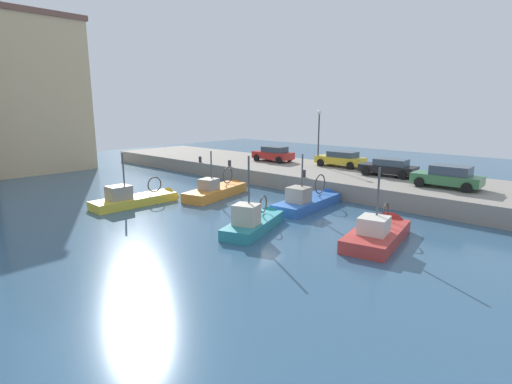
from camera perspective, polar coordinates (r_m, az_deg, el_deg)
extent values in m
plane|color=#335675|center=(23.72, 0.25, -3.61)|extent=(80.00, 80.00, 0.00)
cube|color=gray|center=(32.81, 13.86, 1.56)|extent=(9.00, 56.00, 1.20)
cube|color=orange|center=(29.13, -5.72, -0.68)|extent=(5.81, 2.93, 1.34)
cone|color=orange|center=(31.65, -2.41, 0.42)|extent=(1.22, 1.77, 1.62)
cube|color=#9E7A51|center=(29.00, -5.74, 0.49)|extent=(5.56, 2.74, 0.08)
cube|color=gray|center=(28.28, -6.72, 1.08)|extent=(1.34, 1.34, 0.81)
cylinder|color=#4C4C51|center=(28.38, -6.35, 3.05)|extent=(0.10, 0.10, 2.75)
torus|color=#3F3833|center=(30.11, -4.04, 2.37)|extent=(1.23, 0.34, 1.24)
sphere|color=white|center=(28.39, -9.31, -0.70)|extent=(0.32, 0.32, 0.32)
cube|color=#2D60B7|center=(26.07, 7.29, -2.25)|extent=(5.78, 2.31, 1.22)
cone|color=#2D60B7|center=(28.78, 10.52, -0.98)|extent=(1.03, 1.74, 1.67)
cube|color=#9E7A51|center=(25.94, 7.32, -1.08)|extent=(5.55, 2.14, 0.08)
cube|color=gray|center=(24.91, 6.06, -0.39)|extent=(1.29, 1.33, 0.95)
cylinder|color=#4C4C51|center=(25.01, 6.55, 1.96)|extent=(0.10, 0.10, 3.00)
torus|color=#3F3833|center=(27.13, 9.07, 1.13)|extent=(1.33, 0.19, 1.33)
sphere|color=white|center=(25.17, 3.32, -2.27)|extent=(0.32, 0.32, 0.32)
cube|color=teal|center=(21.35, -0.34, -5.43)|extent=(5.01, 3.09, 1.14)
cone|color=teal|center=(23.75, 2.32, -3.60)|extent=(1.33, 1.70, 1.49)
cube|color=#9E7A51|center=(21.20, -0.35, -4.10)|extent=(4.79, 2.90, 0.08)
cube|color=#B7AD99|center=(20.26, -1.38, -3.22)|extent=(1.37, 1.48, 1.05)
cylinder|color=#4C4C51|center=(20.25, -1.03, 0.24)|extent=(0.10, 0.10, 3.51)
torus|color=#3F3833|center=(22.22, 1.04, -1.72)|extent=(0.97, 0.39, 0.99)
sphere|color=white|center=(20.46, -4.31, -5.75)|extent=(0.32, 0.32, 0.32)
cube|color=#BC3833|center=(20.43, 16.71, -6.79)|extent=(5.38, 2.97, 1.24)
cone|color=#BC3833|center=(23.12, 18.64, -4.70)|extent=(1.22, 2.00, 1.87)
cube|color=#B2A893|center=(20.26, 16.81, -5.29)|extent=(5.15, 2.77, 0.08)
cube|color=beige|center=(19.52, 16.37, -4.57)|extent=(1.51, 1.49, 0.81)
cylinder|color=#4C4C51|center=(19.60, 16.88, -1.17)|extent=(0.10, 0.10, 3.11)
torus|color=#3F3833|center=(21.43, 17.93, -2.74)|extent=(0.98, 0.26, 0.98)
sphere|color=white|center=(19.30, 12.23, -7.09)|extent=(0.32, 0.32, 0.32)
cube|color=gold|center=(27.83, -16.81, -1.76)|extent=(5.65, 1.91, 1.12)
cone|color=gold|center=(29.43, -11.47, -0.73)|extent=(0.95, 1.60, 1.57)
cube|color=#9E7A51|center=(27.71, -16.88, -0.75)|extent=(5.42, 1.76, 0.08)
cube|color=gray|center=(27.13, -18.87, -0.10)|extent=(1.42, 1.23, 0.90)
cylinder|color=#4C4C51|center=(27.13, -18.25, 2.18)|extent=(0.10, 0.10, 3.06)
torus|color=#3F3833|center=(28.35, -14.20, 1.03)|extent=(1.08, 0.11, 1.08)
sphere|color=white|center=(27.89, -20.81, -1.66)|extent=(0.32, 0.32, 0.32)
cube|color=#387547|center=(28.92, 25.43, 1.68)|extent=(1.94, 4.24, 0.60)
cube|color=#384756|center=(28.78, 25.94, 2.80)|extent=(1.66, 2.40, 0.59)
cylinder|color=black|center=(28.51, 22.16, 1.31)|extent=(0.24, 0.65, 0.64)
cylinder|color=black|center=(30.20, 23.24, 1.78)|extent=(0.24, 0.65, 0.64)
cylinder|color=black|center=(27.78, 27.71, 0.54)|extent=(0.24, 0.65, 0.64)
cylinder|color=black|center=(29.51, 28.50, 1.07)|extent=(0.24, 0.65, 0.64)
cube|color=gold|center=(35.95, 11.87, 4.45)|extent=(1.82, 4.30, 0.60)
cube|color=#384756|center=(35.78, 12.20, 5.27)|extent=(1.58, 2.42, 0.47)
cylinder|color=black|center=(35.97, 9.16, 4.16)|extent=(0.23, 0.64, 0.64)
cylinder|color=black|center=(37.44, 10.57, 4.42)|extent=(0.23, 0.64, 0.64)
cylinder|color=black|center=(34.54, 13.23, 3.66)|extent=(0.23, 0.64, 0.64)
cylinder|color=black|center=(36.07, 14.54, 3.94)|extent=(0.23, 0.64, 0.64)
cube|color=black|center=(32.12, 18.20, 3.15)|extent=(1.93, 4.24, 0.55)
cube|color=#384756|center=(31.98, 18.61, 4.02)|extent=(1.62, 2.41, 0.49)
cylinder|color=black|center=(31.91, 15.27, 2.86)|extent=(0.26, 0.65, 0.64)
cylinder|color=black|center=(33.44, 16.45, 3.21)|extent=(0.26, 0.65, 0.64)
cylinder|color=black|center=(30.91, 20.04, 2.26)|extent=(0.26, 0.65, 0.64)
cylinder|color=black|center=(32.49, 21.03, 2.64)|extent=(0.26, 0.65, 0.64)
cube|color=red|center=(38.54, 2.42, 5.24)|extent=(1.91, 4.00, 0.64)
cube|color=#384756|center=(38.36, 2.66, 6.07)|extent=(1.61, 2.27, 0.51)
cylinder|color=black|center=(38.73, 0.08, 4.88)|extent=(0.25, 0.65, 0.64)
cylinder|color=black|center=(40.05, 1.62, 5.12)|extent=(0.25, 0.65, 0.64)
cylinder|color=black|center=(37.12, 3.27, 4.54)|extent=(0.25, 0.65, 0.64)
cylinder|color=black|center=(38.49, 4.76, 4.79)|extent=(0.25, 0.65, 0.64)
cylinder|color=#2D2D33|center=(30.23, 6.81, 2.62)|extent=(0.28, 0.28, 0.55)
cylinder|color=#2D2D33|center=(35.42, -3.77, 4.09)|extent=(0.28, 0.28, 0.55)
cylinder|color=#2D2D33|center=(38.38, -7.93, 4.63)|extent=(0.28, 0.28, 0.55)
cylinder|color=#38383D|center=(36.04, 8.86, 7.27)|extent=(0.12, 0.12, 4.50)
sphere|color=#F2EACC|center=(35.92, 8.98, 11.09)|extent=(0.36, 0.36, 0.36)
cube|color=#D1B284|center=(46.56, -29.58, 11.58)|extent=(9.20, 7.94, 14.41)
cube|color=brown|center=(47.27, -30.60, 20.61)|extent=(9.56, 8.26, 0.50)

